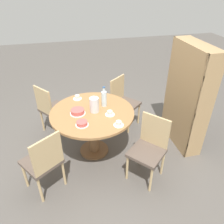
# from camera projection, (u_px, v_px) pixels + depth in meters

# --- Properties ---
(ground_plane) EXTENTS (14.00, 14.00, 0.00)m
(ground_plane) POSITION_uv_depth(u_px,v_px,m) (94.00, 150.00, 3.59)
(ground_plane) COLOR #56514C
(dining_table) EXTENTS (1.23, 1.23, 0.76)m
(dining_table) POSITION_uv_depth(u_px,v_px,m) (93.00, 120.00, 3.26)
(dining_table) COLOR brown
(dining_table) RESTS_ON ground_plane
(chair_a) EXTENTS (0.59, 0.59, 0.92)m
(chair_a) POSITION_uv_depth(u_px,v_px,m) (52.00, 108.00, 3.77)
(chair_a) COLOR tan
(chair_a) RESTS_ON ground_plane
(chair_b) EXTENTS (0.59, 0.59, 0.92)m
(chair_b) POSITION_uv_depth(u_px,v_px,m) (44.00, 161.00, 2.70)
(chair_b) COLOR tan
(chair_b) RESTS_ON ground_plane
(chair_c) EXTENTS (0.59, 0.59, 0.92)m
(chair_c) POSITION_uv_depth(u_px,v_px,m) (149.00, 147.00, 2.92)
(chair_c) COLOR tan
(chair_c) RESTS_ON ground_plane
(chair_d) EXTENTS (0.59, 0.59, 0.92)m
(chair_d) POSITION_uv_depth(u_px,v_px,m) (123.00, 101.00, 3.98)
(chair_d) COLOR tan
(chair_d) RESTS_ON ground_plane
(bookshelf) EXTENTS (0.89, 0.28, 1.66)m
(bookshelf) POSITION_uv_depth(u_px,v_px,m) (186.00, 98.00, 3.39)
(bookshelf) COLOR tan
(bookshelf) RESTS_ON ground_plane
(coffee_pot) EXTENTS (0.13, 0.13, 0.26)m
(coffee_pot) POSITION_uv_depth(u_px,v_px,m) (94.00, 104.00, 3.12)
(coffee_pot) COLOR silver
(coffee_pot) RESTS_ON dining_table
(water_bottle) EXTENTS (0.08, 0.08, 0.32)m
(water_bottle) POSITION_uv_depth(u_px,v_px,m) (104.00, 98.00, 3.25)
(water_bottle) COLOR silver
(water_bottle) RESTS_ON dining_table
(cake_main) EXTENTS (0.22, 0.22, 0.07)m
(cake_main) POSITION_uv_depth(u_px,v_px,m) (78.00, 112.00, 3.11)
(cake_main) COLOR white
(cake_main) RESTS_ON dining_table
(cake_second) EXTENTS (0.18, 0.18, 0.06)m
(cake_second) POSITION_uv_depth(u_px,v_px,m) (82.00, 124.00, 2.88)
(cake_second) COLOR white
(cake_second) RESTS_ON dining_table
(cup_a) EXTENTS (0.14, 0.14, 0.06)m
(cup_a) POSITION_uv_depth(u_px,v_px,m) (110.00, 113.00, 3.09)
(cup_a) COLOR white
(cup_a) RESTS_ON dining_table
(cup_b) EXTENTS (0.14, 0.14, 0.06)m
(cup_b) POSITION_uv_depth(u_px,v_px,m) (77.00, 98.00, 3.49)
(cup_b) COLOR white
(cup_b) RESTS_ON dining_table
(cup_c) EXTENTS (0.14, 0.14, 0.06)m
(cup_c) POSITION_uv_depth(u_px,v_px,m) (119.00, 124.00, 2.88)
(cup_c) COLOR white
(cup_c) RESTS_ON dining_table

